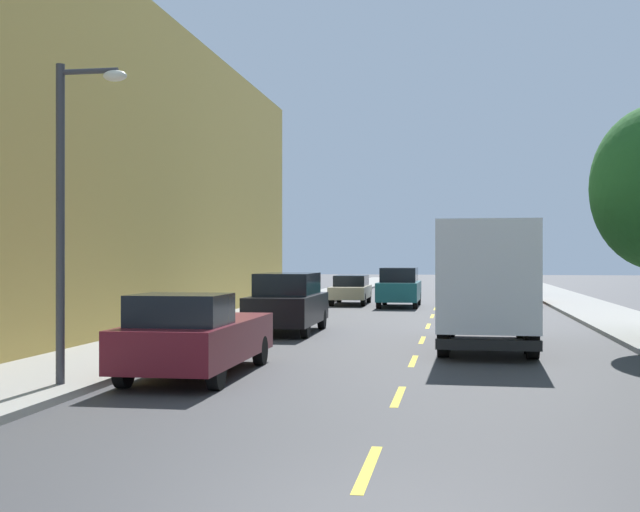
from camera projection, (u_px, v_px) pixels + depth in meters
name	position (u px, v px, depth m)	size (l,w,h in m)	color
ground_plane	(434.00, 312.00, 37.16)	(160.00, 160.00, 0.00)	#38383A
sidewalk_left	(270.00, 311.00, 36.35)	(3.20, 120.00, 0.14)	#99968E
sidewalk_right	(607.00, 315.00, 34.03)	(3.20, 120.00, 0.14)	#99968E
lane_centerline_dashes	(430.00, 321.00, 31.74)	(0.14, 47.20, 0.01)	yellow
apartment_block_opposite	(40.00, 175.00, 29.55)	(10.00, 36.00, 10.74)	tan
street_lamp	(69.00, 195.00, 14.98)	(1.35, 0.28, 5.81)	#38383D
delivery_box_truck	(487.00, 278.00, 22.22)	(2.56, 7.40, 3.33)	white
parked_hatchback_orange	(521.00, 290.00, 42.80)	(1.75, 4.00, 1.50)	orange
parked_suv_black	(288.00, 302.00, 26.63)	(1.99, 4.82, 1.93)	black
parked_pickup_white	(503.00, 280.00, 59.95)	(2.02, 5.31, 1.73)	silver
parked_sedan_navy	(513.00, 285.00, 51.00)	(1.88, 4.53, 1.43)	navy
parked_pickup_burgundy	(196.00, 336.00, 16.87)	(2.06, 5.32, 1.73)	maroon
parked_wagon_champagne	(351.00, 289.00, 43.01)	(1.91, 4.73, 1.50)	tan
moving_teal_sedan	(399.00, 287.00, 40.75)	(1.95, 4.80, 1.93)	#195B60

